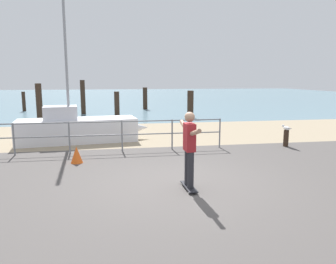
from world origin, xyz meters
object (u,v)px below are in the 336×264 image
object	(u,v)px
skateboarder	(189,145)
bollard_short	(286,139)
traffic_cone	(77,155)
seagull	(286,128)
sailboat	(82,128)
skateboard	(189,187)

from	to	relation	value
skateboarder	bollard_short	bearing A→B (deg)	40.65
bollard_short	traffic_cone	size ratio (longest dim) A/B	1.21
bollard_short	seagull	world-z (taller)	seagull
skateboarder	bollard_short	distance (m)	5.90
skateboarder	bollard_short	xyz separation A→B (m)	(4.44, 3.81, -0.71)
traffic_cone	seagull	bearing A→B (deg)	9.03
bollard_short	seagull	distance (m)	0.38
skateboarder	sailboat	bearing A→B (deg)	115.17
skateboarder	seagull	world-z (taller)	skateboarder
skateboard	seagull	world-z (taller)	seagull
bollard_short	seagull	xyz separation A→B (m)	(-0.00, 0.02, 0.38)
skateboard	bollard_short	size ratio (longest dim) A/B	1.33
seagull	traffic_cone	bearing A→B (deg)	-170.97
sailboat	skateboard	world-z (taller)	sailboat
sailboat	traffic_cone	distance (m)	3.28
skateboard	sailboat	bearing A→B (deg)	115.17
skateboarder	seagull	size ratio (longest dim) A/B	3.39
skateboard	skateboarder	xyz separation A→B (m)	(-0.00, 0.00, 0.95)
skateboard	traffic_cone	size ratio (longest dim) A/B	1.61
seagull	traffic_cone	distance (m)	7.22
skateboard	bollard_short	bearing A→B (deg)	40.65
traffic_cone	bollard_short	bearing A→B (deg)	8.90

